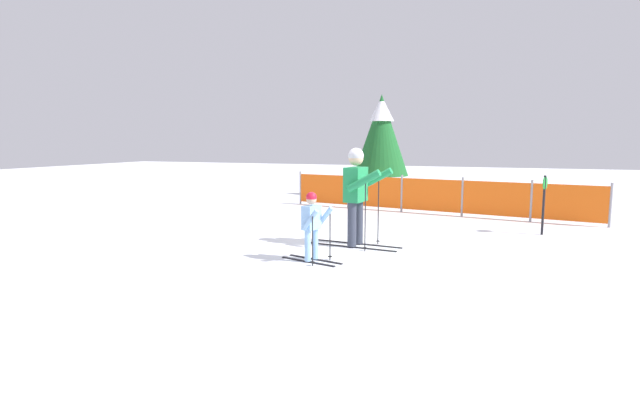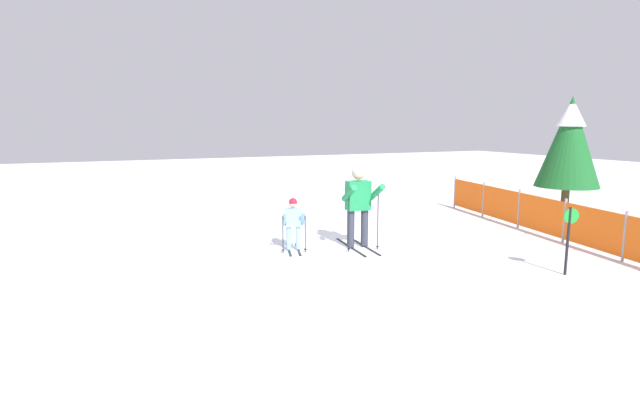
{
  "view_description": "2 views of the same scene",
  "coord_description": "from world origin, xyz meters",
  "px_view_note": "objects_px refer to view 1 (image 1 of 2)",
  "views": [
    {
      "loc": [
        2.88,
        -9.15,
        1.97
      ],
      "look_at": [
        -0.31,
        -0.65,
        0.79
      ],
      "focal_mm": 28.0,
      "sensor_mm": 36.0,
      "label": 1
    },
    {
      "loc": [
        9.83,
        -5.45,
        2.73
      ],
      "look_at": [
        0.25,
        -1.18,
        1.0
      ],
      "focal_mm": 28.0,
      "sensor_mm": 36.0,
      "label": 2
    }
  ],
  "objects_px": {
    "skier_child": "(312,221)",
    "safety_fence": "(431,195)",
    "skier_adult": "(357,188)",
    "trail_marker": "(544,198)",
    "conifer_far": "(381,134)"
  },
  "relations": [
    {
      "from": "skier_child",
      "to": "safety_fence",
      "type": "height_order",
      "value": "skier_child"
    },
    {
      "from": "skier_adult",
      "to": "trail_marker",
      "type": "relative_size",
      "value": 1.47
    },
    {
      "from": "safety_fence",
      "to": "conifer_far",
      "type": "bearing_deg",
      "value": 122.45
    },
    {
      "from": "skier_adult",
      "to": "skier_child",
      "type": "bearing_deg",
      "value": -97.68
    },
    {
      "from": "safety_fence",
      "to": "trail_marker",
      "type": "xyz_separation_m",
      "value": [
        2.65,
        -2.23,
        0.27
      ]
    },
    {
      "from": "safety_fence",
      "to": "trail_marker",
      "type": "height_order",
      "value": "trail_marker"
    },
    {
      "from": "skier_adult",
      "to": "safety_fence",
      "type": "height_order",
      "value": "skier_adult"
    },
    {
      "from": "skier_adult",
      "to": "skier_child",
      "type": "xyz_separation_m",
      "value": [
        -0.35,
        -1.41,
        -0.44
      ]
    },
    {
      "from": "skier_adult",
      "to": "safety_fence",
      "type": "distance_m",
      "value": 4.82
    },
    {
      "from": "skier_adult",
      "to": "safety_fence",
      "type": "bearing_deg",
      "value": 87.81
    },
    {
      "from": "safety_fence",
      "to": "skier_child",
      "type": "bearing_deg",
      "value": -99.69
    },
    {
      "from": "skier_adult",
      "to": "conifer_far",
      "type": "height_order",
      "value": "conifer_far"
    },
    {
      "from": "conifer_far",
      "to": "trail_marker",
      "type": "bearing_deg",
      "value": -49.71
    },
    {
      "from": "skier_adult",
      "to": "conifer_far",
      "type": "relative_size",
      "value": 0.52
    },
    {
      "from": "conifer_far",
      "to": "trail_marker",
      "type": "height_order",
      "value": "conifer_far"
    }
  ]
}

